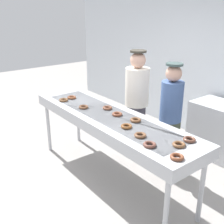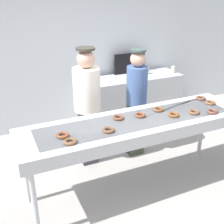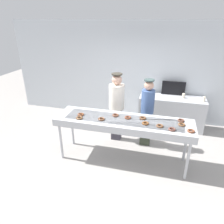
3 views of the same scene
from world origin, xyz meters
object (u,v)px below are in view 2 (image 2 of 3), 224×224
Objects in this scene: paper_cup_1 at (173,70)px; menu_display at (130,63)px; chocolate_donut_5 at (108,130)px; chocolate_donut_10 at (158,109)px; chocolate_donut_11 at (63,135)px; chocolate_donut_1 at (201,98)px; worker_assistant at (136,99)px; paper_cup_0 at (147,71)px; chocolate_donut_7 at (174,115)px; fryer_conveyor at (137,126)px; chocolate_donut_2 at (210,103)px; prep_counter at (135,98)px; worker_baker at (87,100)px; chocolate_donut_4 at (212,111)px; chocolate_donut_9 at (118,118)px; chocolate_donut_3 at (140,115)px; chocolate_donut_8 at (194,112)px; chocolate_donut_0 at (70,142)px.

menu_display reaches higher than paper_cup_1.
menu_display is (1.42, 2.23, 0.07)m from chocolate_donut_5.
chocolate_donut_10 and chocolate_donut_11 have the same top height.
worker_assistant reaches higher than chocolate_donut_1.
chocolate_donut_7 is at bearing -112.19° from paper_cup_0.
chocolate_donut_5 reaches higher than fryer_conveyor.
chocolate_donut_11 is at bearing -131.73° from menu_display.
worker_assistant is at bearing 30.97° from chocolate_donut_11.
chocolate_donut_10 is (-0.76, 0.09, 0.00)m from chocolate_donut_2.
prep_counter is 0.68m from menu_display.
worker_baker is 13.47× the size of paper_cup_0.
chocolate_donut_4 is at bearing -98.47° from paper_cup_0.
fryer_conveyor is 0.24m from chocolate_donut_9.
chocolate_donut_11 is at bearing -173.70° from chocolate_donut_3.
chocolate_donut_5 is at bearing -177.47° from chocolate_donut_7.
menu_display reaches higher than chocolate_donut_5.
chocolate_donut_7 is 2.15m from paper_cup_0.
paper_cup_1 is at bearing 54.69° from chocolate_donut_7.
paper_cup_1 is (1.36, 1.01, 0.04)m from worker_assistant.
menu_display reaches higher than chocolate_donut_11.
prep_counter is at bearing 82.58° from chocolate_donut_8.
chocolate_donut_1 is 1.07× the size of paper_cup_1.
menu_display is (0.58, 1.34, 0.17)m from worker_assistant.
chocolate_donut_11 is 1.07× the size of paper_cup_1.
chocolate_donut_1 is 1.73m from prep_counter.
chocolate_donut_7 is at bearing -105.40° from prep_counter.
chocolate_donut_10 is (-0.75, -0.09, 0.00)m from chocolate_donut_1.
chocolate_donut_11 is at bearing -135.31° from prep_counter.
chocolate_donut_5 is 1.07× the size of paper_cup_1.
worker_assistant is (-0.55, 0.96, -0.09)m from chocolate_donut_4.
chocolate_donut_7 is 1.00× the size of chocolate_donut_9.
chocolate_donut_5 is 1.00× the size of chocolate_donut_11.
chocolate_donut_3 is 0.55m from chocolate_donut_5.
chocolate_donut_3 is at bearing 6.30° from chocolate_donut_11.
menu_display reaches higher than fryer_conveyor.
chocolate_donut_4 and chocolate_donut_7 have the same top height.
chocolate_donut_8 is at bearing -35.82° from chocolate_donut_10.
chocolate_donut_2 is at bearing -85.87° from menu_display.
chocolate_donut_1 is 1.00× the size of chocolate_donut_5.
chocolate_donut_1 is 0.46m from chocolate_donut_4.
prep_counter is 0.94m from paper_cup_1.
chocolate_donut_9 is 1.00× the size of chocolate_donut_11.
worker_assistant is (-0.73, 0.54, -0.09)m from chocolate_donut_1.
chocolate_donut_1 is 0.76m from chocolate_donut_10.
prep_counter is at bearing 70.42° from chocolate_donut_10.
chocolate_donut_8 is at bearing -139.40° from chocolate_donut_1.
chocolate_donut_5 is at bearing -174.08° from chocolate_donut_2.
chocolate_donut_0 is 1.00× the size of chocolate_donut_8.
chocolate_donut_8 is 2.07m from prep_counter.
prep_counter is 13.83× the size of paper_cup_0.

